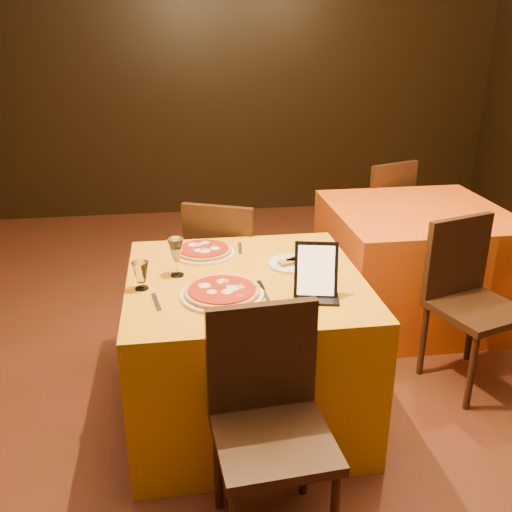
{
  "coord_description": "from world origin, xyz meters",
  "views": [
    {
      "loc": [
        -0.36,
        -2.41,
        1.84
      ],
      "look_at": [
        -0.01,
        -0.0,
        0.86
      ],
      "focal_mm": 40.0,
      "sensor_mm": 36.0,
      "label": 1
    }
  ],
  "objects": [
    {
      "name": "side_table",
      "position": [
        1.19,
        0.92,
        0.38
      ],
      "size": [
        1.1,
        1.1,
        0.75
      ],
      "primitive_type": "cube",
      "color": "#D24F0D",
      "rests_on": "floor"
    },
    {
      "name": "pizza_far",
      "position": [
        -0.23,
        0.33,
        0.77
      ],
      "size": [
        0.32,
        0.32,
        0.03
      ],
      "rotation": [
        0.0,
        0.0,
        -0.33
      ],
      "color": "white",
      "rests_on": "main_table"
    },
    {
      "name": "tablet",
      "position": [
        0.22,
        -0.22,
        0.87
      ],
      "size": [
        0.2,
        0.14,
        0.23
      ],
      "primitive_type": "cube",
      "rotation": [
        -0.35,
        0.0,
        -0.22
      ],
      "color": "black",
      "rests_on": "main_table"
    },
    {
      "name": "knife",
      "position": [
        0.0,
        -0.19,
        0.75
      ],
      "size": [
        0.03,
        0.22,
        0.01
      ],
      "primitive_type": "cube",
      "rotation": [
        0.0,
        0.0,
        1.64
      ],
      "color": "silver",
      "rests_on": "main_table"
    },
    {
      "name": "chair_side_near",
      "position": [
        1.19,
        0.08,
        0.46
      ],
      "size": [
        0.59,
        0.59,
        0.91
      ],
      "primitive_type": null,
      "rotation": [
        0.0,
        0.0,
        0.3
      ],
      "color": "black",
      "rests_on": "floor"
    },
    {
      "name": "water_glass",
      "position": [
        -0.53,
        -0.05,
        0.81
      ],
      "size": [
        0.07,
        0.07,
        0.13
      ],
      "primitive_type": null,
      "rotation": [
        0.0,
        0.0,
        -0.04
      ],
      "color": "white",
      "rests_on": "main_table"
    },
    {
      "name": "pizza_near",
      "position": [
        -0.18,
        -0.17,
        0.77
      ],
      "size": [
        0.37,
        0.37,
        0.03
      ],
      "rotation": [
        0.0,
        0.0,
        0.28
      ],
      "color": "white",
      "rests_on": "main_table"
    },
    {
      "name": "main_table",
      "position": [
        -0.06,
        0.02,
        0.38
      ],
      "size": [
        1.1,
        1.1,
        0.75
      ],
      "primitive_type": "cube",
      "color": "orange",
      "rests_on": "floor"
    },
    {
      "name": "chair_main_near",
      "position": [
        -0.06,
        -0.78,
        0.46
      ],
      "size": [
        0.42,
        0.42,
        0.91
      ],
      "primitive_type": null,
      "rotation": [
        0.0,
        0.0,
        0.07
      ],
      "color": "black",
      "rests_on": "floor"
    },
    {
      "name": "fork_near",
      "position": [
        -0.47,
        -0.2,
        0.75
      ],
      "size": [
        0.05,
        0.17,
        0.01
      ],
      "primitive_type": "cube",
      "rotation": [
        0.0,
        0.0,
        1.75
      ],
      "color": "silver",
      "rests_on": "main_table"
    },
    {
      "name": "wine_glass",
      "position": [
        -0.37,
        0.08,
        0.84
      ],
      "size": [
        0.09,
        0.09,
        0.19
      ],
      "primitive_type": null,
      "rotation": [
        0.0,
        0.0,
        -0.13
      ],
      "color": "#E4EB85",
      "rests_on": "main_table"
    },
    {
      "name": "wall_back",
      "position": [
        0.0,
        3.5,
        1.4
      ],
      "size": [
        6.0,
        0.01,
        2.8
      ],
      "primitive_type": "cube",
      "color": "black",
      "rests_on": "floor"
    },
    {
      "name": "chair_main_far",
      "position": [
        -0.06,
        0.83,
        0.46
      ],
      "size": [
        0.56,
        0.56,
        0.91
      ],
      "primitive_type": null,
      "rotation": [
        0.0,
        0.0,
        2.74
      ],
      "color": "black",
      "rests_on": "floor"
    },
    {
      "name": "cutlet_dish",
      "position": [
        0.19,
        0.12,
        0.76
      ],
      "size": [
        0.24,
        0.24,
        0.03
      ],
      "rotation": [
        0.0,
        0.0,
        0.25
      ],
      "color": "white",
      "rests_on": "main_table"
    },
    {
      "name": "floor",
      "position": [
        0.0,
        0.0,
        -0.01
      ],
      "size": [
        6.0,
        7.0,
        0.01
      ],
      "primitive_type": "cube",
      "color": "#5E2D19",
      "rests_on": "ground"
    },
    {
      "name": "chair_side_far",
      "position": [
        1.19,
        1.72,
        0.46
      ],
      "size": [
        0.53,
        0.53,
        0.91
      ],
      "primitive_type": null,
      "rotation": [
        0.0,
        0.0,
        3.5
      ],
      "color": "black",
      "rests_on": "floor"
    },
    {
      "name": "fork_far",
      "position": [
        -0.04,
        0.38,
        0.75
      ],
      "size": [
        0.03,
        0.17,
        0.01
      ],
      "primitive_type": "cube",
      "rotation": [
        0.0,
        0.0,
        1.48
      ],
      "color": "silver",
      "rests_on": "main_table"
    }
  ]
}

